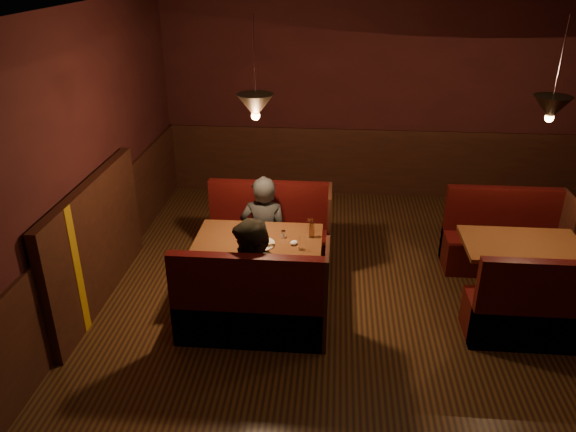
# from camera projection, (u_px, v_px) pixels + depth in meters

# --- Properties ---
(room) EXTENTS (6.02, 7.02, 2.92)m
(room) POSITION_uv_depth(u_px,v_px,m) (361.00, 233.00, 5.00)
(room) COLOR #341E13
(room) RESTS_ON ground
(main_table) EXTENTS (1.29, 0.78, 0.90)m
(main_table) POSITION_uv_depth(u_px,v_px,m) (260.00, 252.00, 5.77)
(main_table) COLOR #582D12
(main_table) RESTS_ON ground
(main_bench_far) EXTENTS (1.41, 0.51, 0.96)m
(main_bench_far) POSITION_uv_depth(u_px,v_px,m) (270.00, 239.00, 6.52)
(main_bench_far) COLOR #360A0C
(main_bench_far) RESTS_ON ground
(main_bench_near) EXTENTS (1.41, 0.51, 0.96)m
(main_bench_near) POSITION_uv_depth(u_px,v_px,m) (252.00, 311.00, 5.20)
(main_bench_near) COLOR #360A0C
(main_bench_near) RESTS_ON ground
(second_table) EXTENTS (1.18, 0.76, 0.67)m
(second_table) POSITION_uv_depth(u_px,v_px,m) (521.00, 259.00, 5.71)
(second_table) COLOR #582D12
(second_table) RESTS_ON ground
(second_bench_far) EXTENTS (1.31, 0.49, 0.94)m
(second_bench_far) POSITION_uv_depth(u_px,v_px,m) (502.00, 243.00, 6.43)
(second_bench_far) COLOR #360A0C
(second_bench_far) RESTS_ON ground
(second_bench_near) EXTENTS (1.31, 0.49, 0.94)m
(second_bench_near) POSITION_uv_depth(u_px,v_px,m) (542.00, 315.00, 5.16)
(second_bench_near) COLOR #360A0C
(second_bench_near) RESTS_ON ground
(diner_a) EXTENTS (0.56, 0.38, 1.50)m
(diner_a) POSITION_uv_depth(u_px,v_px,m) (264.00, 210.00, 6.17)
(diner_a) COLOR #2A2A2A
(diner_a) RESTS_ON ground
(diner_b) EXTENTS (0.91, 0.82, 1.53)m
(diner_b) POSITION_uv_depth(u_px,v_px,m) (255.00, 264.00, 5.07)
(diner_b) COLOR black
(diner_b) RESTS_ON ground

